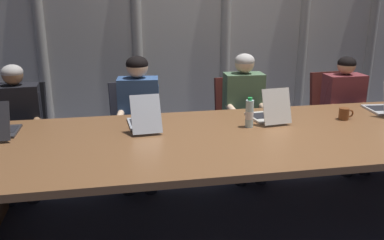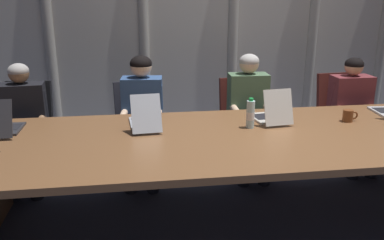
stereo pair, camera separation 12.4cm
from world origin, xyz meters
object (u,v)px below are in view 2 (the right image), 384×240
(office_chair_center, at_px, (244,135))
(person_left_end, at_px, (23,120))
(office_chair_left_mid, at_px, (141,140))
(person_left_mid, at_px, (142,111))
(laptop_left_mid, at_px, (145,120))
(office_chair_right_mid, at_px, (341,130))
(person_right_mid, at_px, (354,107))
(water_bottle_primary, at_px, (250,114))
(coffee_mug_far, at_px, (348,116))
(laptop_left_end, at_px, (4,126))
(office_chair_left_end, at_px, (28,145))
(laptop_center, at_px, (270,115))
(person_center, at_px, (249,108))

(office_chair_center, bearing_deg, person_left_end, -90.84)
(office_chair_left_mid, bearing_deg, person_left_mid, -1.20)
(office_chair_center, bearing_deg, office_chair_left_mid, -94.97)
(laptop_left_mid, xyz_separation_m, office_chair_right_mid, (2.11, 0.74, -0.43))
(person_right_mid, relative_size, water_bottle_primary, 4.70)
(laptop_left_mid, distance_m, water_bottle_primary, 0.84)
(office_chair_right_mid, relative_size, coffee_mug_far, 7.15)
(office_chair_left_mid, height_order, office_chair_right_mid, office_chair_right_mid)
(person_left_end, bearing_deg, laptop_left_end, -1.92)
(office_chair_center, xyz_separation_m, water_bottle_primary, (-0.21, -0.89, 0.49))
(office_chair_left_end, xyz_separation_m, water_bottle_primary, (1.94, -0.89, 0.48))
(laptop_center, bearing_deg, person_center, -6.10)
(office_chair_center, xyz_separation_m, person_right_mid, (1.09, -0.16, 0.30))
(laptop_left_mid, relative_size, office_chair_right_mid, 0.51)
(office_chair_left_mid, distance_m, office_chair_center, 1.07)
(laptop_left_end, xyz_separation_m, laptop_center, (2.11, 0.00, 0.00))
(laptop_center, bearing_deg, laptop_left_mid, 82.94)
(office_chair_left_end, bearing_deg, office_chair_left_mid, 96.85)
(laptop_left_end, distance_m, person_center, 2.19)
(laptop_left_end, relative_size, office_chair_right_mid, 0.43)
(laptop_left_mid, distance_m, coffee_mug_far, 1.69)
(person_right_mid, bearing_deg, coffee_mug_far, -32.79)
(person_left_mid, bearing_deg, coffee_mug_far, 73.67)
(office_chair_left_end, distance_m, person_left_mid, 1.17)
(water_bottle_primary, bearing_deg, office_chair_right_mid, 34.79)
(office_chair_left_mid, bearing_deg, person_center, 71.88)
(laptop_left_end, height_order, office_chair_center, laptop_left_end)
(laptop_left_end, bearing_deg, office_chair_left_end, 3.87)
(laptop_left_mid, height_order, water_bottle_primary, laptop_left_mid)
(person_left_mid, bearing_deg, office_chair_left_end, -91.99)
(office_chair_center, distance_m, person_left_end, 2.15)
(water_bottle_primary, xyz_separation_m, coffee_mug_far, (0.86, 0.05, -0.06))
(laptop_left_end, xyz_separation_m, water_bottle_primary, (1.89, -0.14, 0.05))
(laptop_center, bearing_deg, office_chair_right_mid, -61.73)
(laptop_center, relative_size, office_chair_left_mid, 0.46)
(laptop_center, height_order, person_center, person_center)
(laptop_left_end, relative_size, person_left_end, 0.35)
(coffee_mug_far, bearing_deg, person_right_mid, 56.84)
(office_chair_center, xyz_separation_m, person_left_mid, (-1.05, -0.15, 0.34))
(water_bottle_primary, bearing_deg, laptop_left_mid, 169.86)
(laptop_center, distance_m, water_bottle_primary, 0.26)
(person_right_mid, bearing_deg, office_chair_left_mid, -93.77)
(office_chair_center, bearing_deg, person_left_mid, -86.79)
(person_right_mid, xyz_separation_m, coffee_mug_far, (-0.45, -0.69, 0.13))
(laptop_left_end, distance_m, office_chair_center, 2.27)
(office_chair_left_end, height_order, office_chair_left_mid, office_chair_left_end)
(office_chair_right_mid, distance_m, coffee_mug_far, 1.04)
(office_chair_left_mid, bearing_deg, coffee_mug_far, 53.88)
(person_left_end, height_order, water_bottle_primary, person_left_end)
(office_chair_center, bearing_deg, laptop_left_end, -75.42)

